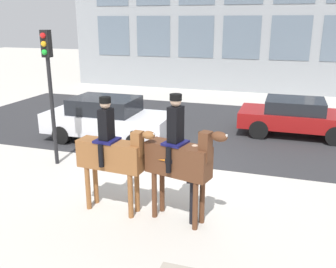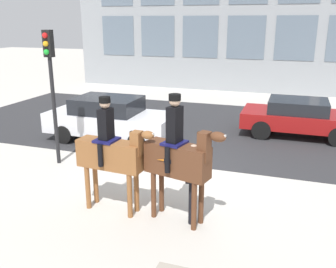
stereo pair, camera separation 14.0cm
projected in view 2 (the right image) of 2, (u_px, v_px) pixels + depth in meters
ground_plane at (178, 172)px, 10.42m from camera, size 80.00×80.00×0.00m
road_surface at (214, 128)px, 14.73m from camera, size 21.17×8.50×0.01m
mounted_horse_lead at (111, 152)px, 7.97m from camera, size 1.86×0.65×2.55m
mounted_horse_companion at (179, 157)px, 7.51m from camera, size 1.77×0.74×2.69m
pedestrian_bystander at (192, 177)px, 7.56m from camera, size 0.82×0.44×1.70m
street_car_near_lane at (110, 118)px, 13.01m from camera, size 4.40×1.92×1.52m
street_car_far_lane at (299, 117)px, 13.52m from camera, size 4.07×1.99×1.33m
traffic_light at (51, 76)px, 10.35m from camera, size 0.24×0.29×3.81m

